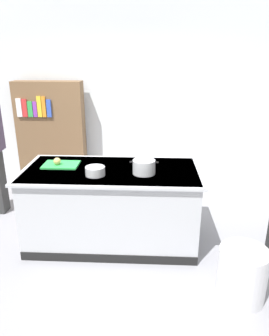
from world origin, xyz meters
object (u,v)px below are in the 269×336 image
Objects in this scene: onion at (57,161)px; stock_pot at (144,167)px; trash_bin at (242,274)px; mixing_bowl at (95,171)px; bookshelf at (51,133)px.

onion is 1.01m from stock_pot.
onion reaches higher than trash_bin.
bookshelf reaches higher than mixing_bowl.
stock_pot is 1.48× the size of mixing_bowl.
stock_pot is 0.61× the size of trash_bin.
bookshelf is at bearing 118.40° from mixing_bowl.
trash_bin is at bearing -26.88° from mixing_bowl.
stock_pot reaches higher than trash_bin.
mixing_bowl is at bearing -61.60° from bookshelf.
onion is 0.54m from mixing_bowl.
onion is at bearing 169.71° from stock_pot.
bookshelf is (-0.59, 1.72, -0.11)m from onion.
onion is at bearing -71.07° from bookshelf.
onion is at bearing 151.91° from mixing_bowl.
stock_pot reaches higher than mixing_bowl.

